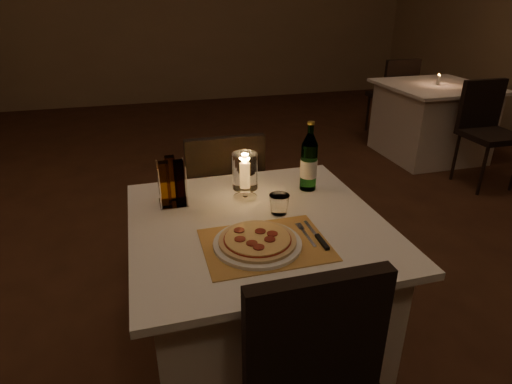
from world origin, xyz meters
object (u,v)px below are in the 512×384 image
object	(u,v)px
neighbor_table_right	(431,121)
hurricane_candle	(245,173)
main_table	(257,294)
chair_far	(223,192)
pizza	(257,240)
water_bottle	(309,163)
plate	(257,244)
tumbler	(279,204)

from	to	relation	value
neighbor_table_right	hurricane_candle	bearing A→B (deg)	-141.14
main_table	chair_far	distance (m)	0.74
pizza	hurricane_candle	size ratio (longest dim) A/B	1.32
pizza	water_bottle	size ratio (longest dim) A/B	0.87
chair_far	water_bottle	distance (m)	0.65
hurricane_candle	plate	bearing A→B (deg)	-97.85
main_table	water_bottle	distance (m)	0.63
chair_far	pizza	distance (m)	0.92
water_bottle	plate	bearing A→B (deg)	-130.72
chair_far	water_bottle	xyz separation A→B (m)	(0.31, -0.48, 0.32)
tumbler	neighbor_table_right	xyz separation A→B (m)	(2.37, 2.16, -0.41)
main_table	pizza	distance (m)	0.44
pizza	tumbler	xyz separation A→B (m)	(0.15, 0.22, 0.01)
chair_far	tumbler	xyz separation A→B (m)	(0.10, -0.67, 0.23)
main_table	hurricane_candle	distance (m)	0.53
water_bottle	neighbor_table_right	xyz separation A→B (m)	(2.16, 1.97, -0.50)
main_table	tumbler	distance (m)	0.42
chair_far	hurricane_candle	distance (m)	0.59
pizza	hurricane_candle	bearing A→B (deg)	82.13
plate	tumbler	size ratio (longest dim) A/B	3.81
pizza	plate	bearing A→B (deg)	15.47
pizza	neighbor_table_right	distance (m)	3.49
chair_far	plate	xyz separation A→B (m)	(-0.05, -0.89, 0.20)
plate	water_bottle	world-z (taller)	water_bottle
tumbler	neighbor_table_right	distance (m)	3.23
pizza	water_bottle	world-z (taller)	water_bottle
neighbor_table_right	chair_far	bearing A→B (deg)	-148.95
water_bottle	hurricane_candle	world-z (taller)	water_bottle
plate	neighbor_table_right	size ratio (longest dim) A/B	0.32
main_table	hurricane_candle	bearing A→B (deg)	88.84
pizza	neighbor_table_right	bearing A→B (deg)	43.37
main_table	plate	xyz separation A→B (m)	(-0.05, -0.18, 0.38)
pizza	main_table	bearing A→B (deg)	74.43
main_table	water_bottle	xyz separation A→B (m)	(0.31, 0.24, 0.50)
main_table	pizza	size ratio (longest dim) A/B	3.57
hurricane_candle	neighbor_table_right	bearing A→B (deg)	38.86
chair_far	pizza	size ratio (longest dim) A/B	3.21
main_table	hurricane_candle	xyz separation A→B (m)	(0.00, 0.21, 0.49)
neighbor_table_right	water_bottle	bearing A→B (deg)	-137.75
main_table	hurricane_candle	size ratio (longest dim) A/B	4.71
plate	water_bottle	xyz separation A→B (m)	(0.36, 0.42, 0.12)
chair_far	neighbor_table_right	world-z (taller)	chair_far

